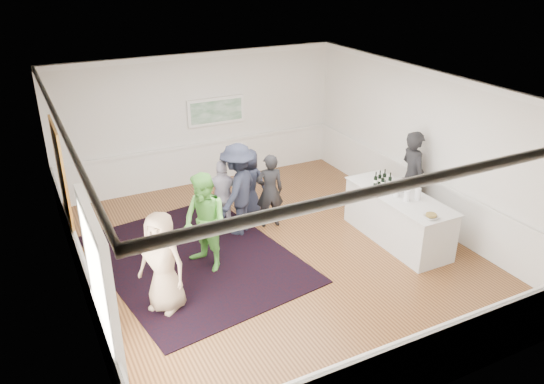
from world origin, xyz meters
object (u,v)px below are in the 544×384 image
guest_green (205,223)px  guest_dark_a (238,190)px  guest_tan (162,262)px  guest_navy (249,183)px  bartender (412,177)px  guest_lilac (224,197)px  guest_dark_b (270,191)px  serving_table (398,217)px  ice_bucket (400,185)px  nut_bowl (431,216)px

guest_green → guest_dark_a: size_ratio=0.96×
guest_tan → guest_navy: guest_tan is taller
bartender → guest_dark_a: 3.66m
guest_green → guest_tan: bearing=-69.9°
bartender → guest_lilac: bartender is taller
guest_green → guest_lilac: (0.81, 1.13, -0.14)m
guest_dark_b → guest_navy: bearing=-62.7°
serving_table → guest_lilac: 3.49m
guest_green → ice_bucket: size_ratio=7.05×
ice_bucket → nut_bowl: ice_bucket is taller
bartender → guest_dark_a: bartender is taller
guest_green → guest_navy: bearing=115.4°
nut_bowl → guest_navy: bearing=120.9°
guest_dark_a → nut_bowl: bearing=91.2°
guest_lilac → guest_dark_b: size_ratio=0.98×
guest_dark_b → guest_green: bearing=40.5°
bartender → guest_navy: bearing=68.0°
guest_navy → serving_table: bearing=178.2°
guest_tan → guest_lilac: guest_tan is taller
bartender → guest_green: size_ratio=1.09×
guest_lilac → guest_dark_a: size_ratio=0.81×
serving_table → guest_dark_b: size_ratio=1.54×
guest_navy → guest_green: bearing=90.4°
guest_lilac → guest_dark_a: guest_dark_a is taller
serving_table → guest_dark_b: 2.63m
guest_tan → guest_green: size_ratio=0.93×
guest_green → guest_dark_a: (1.05, 0.96, 0.04)m
guest_lilac → guest_dark_b: bearing=-169.2°
ice_bucket → nut_bowl: bearing=-102.1°
guest_dark_b → guest_lilac: bearing=1.1°
guest_green → guest_navy: 2.24m
bartender → guest_dark_b: bartender is taller
guest_dark_a → guest_navy: (0.53, 0.62, -0.20)m
guest_green → nut_bowl: bearing=44.2°
bartender → nut_bowl: bartender is taller
guest_dark_b → guest_navy: size_ratio=1.05×
guest_tan → ice_bucket: bearing=55.2°
guest_dark_b → guest_navy: guest_dark_b is taller
guest_dark_a → nut_bowl: (2.54, -2.74, 0.07)m
guest_tan → nut_bowl: 4.71m
guest_dark_a → guest_lilac: bearing=-76.3°
guest_tan → guest_dark_a: 2.75m
guest_dark_b → nut_bowl: (1.84, -2.72, 0.23)m
serving_table → guest_navy: bearing=132.7°
guest_tan → guest_navy: bearing=95.2°
bartender → ice_bucket: (-0.68, -0.41, 0.11)m
serving_table → bartender: bearing=35.9°
serving_table → nut_bowl: size_ratio=9.28×
nut_bowl → bartender: bearing=59.6°
guest_green → nut_bowl: size_ratio=6.95×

